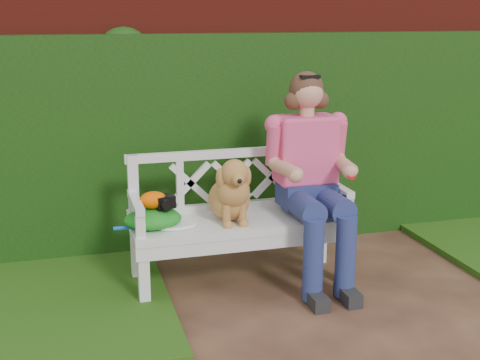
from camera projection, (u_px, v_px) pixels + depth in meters
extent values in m
plane|color=#372118|center=(370.00, 330.00, 3.86)|extent=(60.00, 60.00, 0.00)
cube|color=maroon|center=(272.00, 105.00, 5.35)|extent=(10.00, 0.30, 2.20)
cube|color=#1C4E0D|center=(280.00, 140.00, 5.21)|extent=(10.00, 0.18, 1.70)
cube|color=black|center=(165.00, 202.00, 4.20)|extent=(0.14, 0.12, 0.08)
ellipsoid|color=#F35600|center=(153.00, 200.00, 4.19)|extent=(0.20, 0.16, 0.11)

